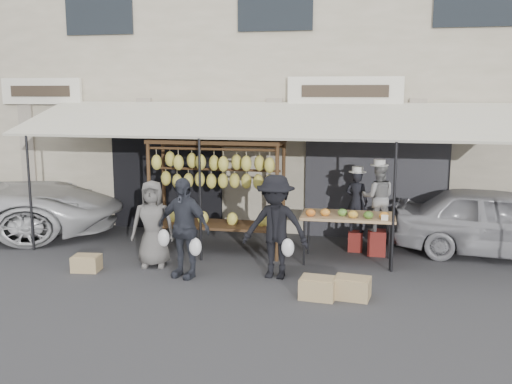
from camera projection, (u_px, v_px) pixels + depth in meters
ground_plane at (239, 283)px, 9.46m from camera, size 90.00×90.00×0.00m
shophouse at (294, 72)px, 15.09m from camera, size 24.00×6.15×7.30m
awning at (265, 121)px, 11.21m from camera, size 10.00×2.35×2.92m
banana_rack at (216, 174)px, 11.01m from camera, size 2.60×0.90×2.24m
produce_table at (348, 217)px, 10.47m from camera, size 1.70×0.90×1.04m
vendor_left at (357, 201)px, 11.22m from camera, size 0.52×0.42×1.23m
vendor_right at (378, 197)px, 10.93m from camera, size 0.65×0.52×1.31m
customer_left at (153, 224)px, 10.28m from camera, size 0.85×0.64×1.58m
customer_mid at (183, 228)px, 9.68m from camera, size 1.08×0.68×1.72m
customer_right at (275, 227)px, 9.62m from camera, size 1.22×0.79×1.78m
stool_left at (355, 241)px, 11.36m from camera, size 0.33×0.33×0.40m
stool_right at (376, 243)px, 11.08m from camera, size 0.43×0.43×0.49m
crate_near_a at (318, 288)px, 8.77m from camera, size 0.57×0.46×0.32m
crate_near_b at (352, 288)px, 8.77m from camera, size 0.59×0.48×0.32m
crate_far at (87, 263)px, 10.10m from camera, size 0.50×0.40×0.28m
sedan at (500, 222)px, 10.93m from camera, size 4.12×2.07×1.35m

